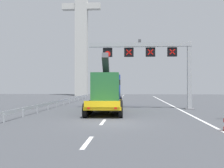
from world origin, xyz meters
name	(u,v)px	position (x,y,z in m)	size (l,w,h in m)	color
ground	(111,123)	(0.00, 0.00, 0.00)	(112.00, 112.00, 0.00)	#424449
lane_markings	(119,102)	(-0.55, 22.84, 0.01)	(0.20, 60.28, 0.01)	silver
edge_line_right	(177,108)	(6.20, 12.00, 0.01)	(0.20, 63.00, 0.01)	silver
overhead_lane_gantry	(153,55)	(3.64, 10.81, 5.57)	(10.85, 0.90, 7.24)	#9EA0A5
heavy_haul_truck_yellow	(108,90)	(-1.09, 10.21, 1.99)	(3.48, 14.14, 5.30)	yellow
guardrail_left	(63,101)	(-7.00, 15.23, 0.56)	(0.13, 34.46, 0.76)	#999EA3
bridge_pylon_distant	(81,22)	(-10.31, 45.02, 17.20)	(9.00, 2.00, 33.61)	#B7B7B2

